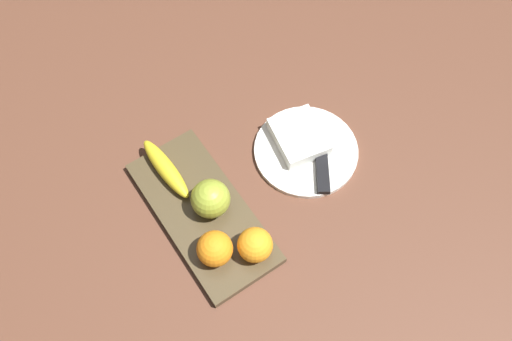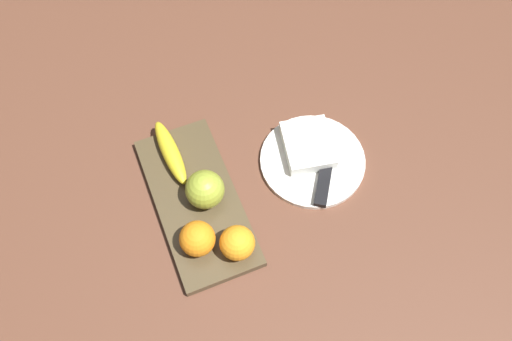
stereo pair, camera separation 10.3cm
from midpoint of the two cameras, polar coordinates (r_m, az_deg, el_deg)
ground_plane at (r=1.04m, az=-5.86°, el=-6.08°), size 2.40×2.40×0.00m
fruit_tray at (r=1.05m, az=-8.33°, el=-4.54°), size 0.33×0.15×0.02m
apple at (r=1.01m, az=-7.64°, el=-3.18°), size 0.07×0.07×0.07m
banana at (r=1.07m, az=-12.02°, el=-0.06°), size 0.15×0.04×0.03m
orange_near_apple at (r=0.97m, az=-3.16°, el=-7.97°), size 0.06×0.06×0.06m
orange_near_banana at (r=0.97m, az=-7.34°, el=-8.30°), size 0.06×0.06×0.06m
dinner_plate at (r=1.10m, az=2.53°, el=1.80°), size 0.21×0.21×0.01m
folded_napkin at (r=1.10m, az=1.78°, el=3.27°), size 0.13×0.11×0.03m
knife at (r=1.08m, az=4.11°, el=0.26°), size 0.16×0.12×0.01m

